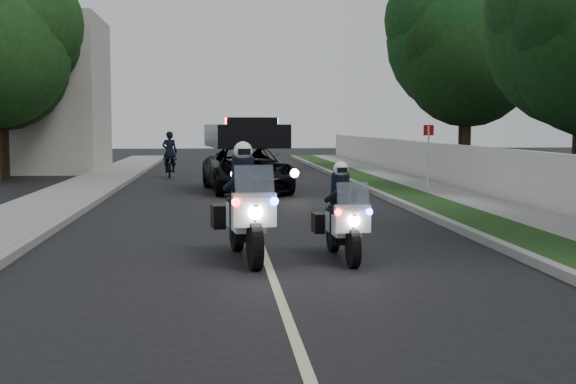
# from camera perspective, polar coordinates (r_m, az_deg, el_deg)

# --- Properties ---
(ground) EXTENTS (120.00, 120.00, 0.00)m
(ground) POSITION_cam_1_polar(r_m,az_deg,el_deg) (10.78, -1.02, -6.63)
(ground) COLOR black
(ground) RESTS_ON ground
(curb_right) EXTENTS (0.20, 60.00, 0.15)m
(curb_right) POSITION_cam_1_polar(r_m,az_deg,el_deg) (21.20, 8.10, -0.73)
(curb_right) COLOR gray
(curb_right) RESTS_ON ground
(grass_verge) EXTENTS (1.20, 60.00, 0.16)m
(grass_verge) POSITION_cam_1_polar(r_m,az_deg,el_deg) (21.37, 9.93, -0.70)
(grass_verge) COLOR #193814
(grass_verge) RESTS_ON ground
(sidewalk_right) EXTENTS (1.40, 60.00, 0.16)m
(sidewalk_right) POSITION_cam_1_polar(r_m,az_deg,el_deg) (21.75, 13.24, -0.66)
(sidewalk_right) COLOR gray
(sidewalk_right) RESTS_ON ground
(property_wall) EXTENTS (0.22, 60.00, 1.50)m
(property_wall) POSITION_cam_1_polar(r_m,az_deg,el_deg) (22.03, 15.74, 1.11)
(property_wall) COLOR beige
(property_wall) RESTS_ON ground
(curb_left) EXTENTS (0.20, 60.00, 0.15)m
(curb_left) POSITION_cam_1_polar(r_m,az_deg,el_deg) (20.90, -14.35, -0.92)
(curb_left) COLOR gray
(curb_left) RESTS_ON ground
(sidewalk_left) EXTENTS (2.00, 60.00, 0.16)m
(sidewalk_left) POSITION_cam_1_polar(r_m,az_deg,el_deg) (21.10, -17.30, -0.92)
(sidewalk_left) COLOR gray
(sidewalk_left) RESTS_ON ground
(building_far) EXTENTS (8.00, 6.00, 7.00)m
(building_far) POSITION_cam_1_polar(r_m,az_deg,el_deg) (37.70, -19.51, 6.73)
(building_far) COLOR #A8A396
(building_far) RESTS_ON ground
(lane_marking) EXTENTS (0.12, 50.00, 0.01)m
(lane_marking) POSITION_cam_1_polar(r_m,az_deg,el_deg) (20.66, -3.04, -1.04)
(lane_marking) COLOR #BFB78C
(lane_marking) RESTS_ON ground
(police_moto_left) EXTENTS (1.05, 2.31, 1.90)m
(police_moto_left) POSITION_cam_1_polar(r_m,az_deg,el_deg) (12.59, -3.16, -4.94)
(police_moto_left) COLOR silver
(police_moto_left) RESTS_ON ground
(police_moto_right) EXTENTS (0.74, 1.89, 1.58)m
(police_moto_right) POSITION_cam_1_polar(r_m,az_deg,el_deg) (12.63, 3.98, -4.91)
(police_moto_right) COLOR silver
(police_moto_right) RESTS_ON ground
(police_suv) EXTENTS (3.03, 5.50, 2.55)m
(police_suv) POSITION_cam_1_polar(r_m,az_deg,el_deg) (25.10, -3.03, 0.02)
(police_suv) COLOR black
(police_suv) RESTS_ON ground
(bicycle) EXTENTS (0.62, 1.60, 0.82)m
(bicycle) POSITION_cam_1_polar(r_m,az_deg,el_deg) (32.05, -8.64, 1.05)
(bicycle) COLOR black
(bicycle) RESTS_ON ground
(cyclist) EXTENTS (0.64, 0.45, 1.69)m
(cyclist) POSITION_cam_1_polar(r_m,az_deg,el_deg) (32.05, -8.64, 1.05)
(cyclist) COLOR black
(cyclist) RESTS_ON ground
(sign_post) EXTENTS (0.35, 0.35, 2.22)m
(sign_post) POSITION_cam_1_polar(r_m,az_deg,el_deg) (25.53, 10.19, 0.04)
(sign_post) COLOR #B6190D
(sign_post) RESTS_ON ground
(tree_right_d) EXTENTS (8.61, 8.61, 11.41)m
(tree_right_d) POSITION_cam_1_polar(r_m,az_deg,el_deg) (35.56, 12.60, 1.37)
(tree_right_d) COLOR #154116
(tree_right_d) RESTS_ON ground
(tree_right_e) EXTENTS (7.07, 7.07, 9.50)m
(tree_right_e) POSITION_cam_1_polar(r_m,az_deg,el_deg) (34.71, 12.90, 1.28)
(tree_right_e) COLOR black
(tree_right_e) RESTS_ON ground
(tree_left_far) EXTENTS (6.14, 6.14, 8.88)m
(tree_left_far) POSITION_cam_1_polar(r_m,az_deg,el_deg) (33.44, -19.98, 0.97)
(tree_left_far) COLOR black
(tree_left_far) RESTS_ON ground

